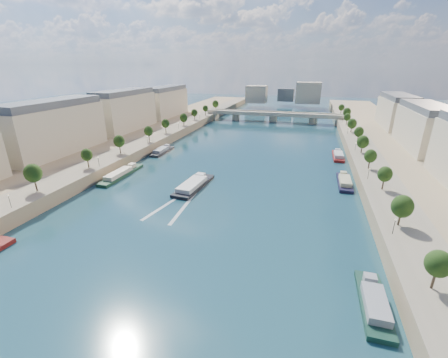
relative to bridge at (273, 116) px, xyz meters
The scene contains 17 objects.
ground 123.44m from the bridge, 90.00° to the right, with size 700.00×700.00×0.00m, color #0B2432.
quay_left 142.84m from the bridge, 120.27° to the right, with size 44.00×520.00×5.00m, color #9E8460.
quay_right 142.84m from the bridge, 59.73° to the right, with size 44.00×520.00×5.00m, color #9E8460.
pave_left 135.87m from the bridge, 114.80° to the right, with size 14.00×520.00×0.10m, color gray.
pave_right 135.87m from the bridge, 65.20° to the right, with size 14.00×520.00×0.10m, color gray.
trees_left 133.33m from the bridge, 114.38° to the right, with size 4.80×268.80×8.26m.
trees_right 126.09m from the bridge, 64.11° to the right, with size 4.80×268.80×8.26m.
lamps_left 143.33m from the bridge, 111.49° to the right, with size 0.36×200.36×4.28m.
lamps_right 129.49m from the bridge, 66.08° to the right, with size 0.36×200.36×4.28m.
buildings_left 140.54m from the bridge, 127.36° to the right, with size 16.00×226.00×23.20m.
buildings_right 140.54m from the bridge, 52.64° to the right, with size 16.00×226.00×23.20m.
skyline 96.71m from the bridge, 88.10° to the left, with size 79.00×42.00×22.00m.
bridge is the anchor object (origin of this frame).
tour_barge 152.65m from the bridge, 94.20° to the right, with size 8.83×25.31×3.58m.
wake 169.30m from the bridge, 93.78° to the right, with size 10.75×26.03×0.04m.
moored_barges_left 188.93m from the bridge, 103.94° to the right, with size 5.00×159.80×3.60m.
moored_barges_right 173.11m from the bridge, 74.76° to the right, with size 5.00×162.99×3.60m.
Camera 1 is at (29.95, -29.04, 44.73)m, focal length 24.00 mm.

